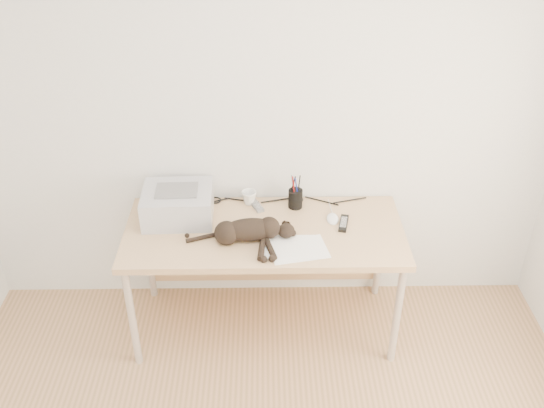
{
  "coord_description": "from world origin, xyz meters",
  "views": [
    {
      "loc": [
        0.0,
        -1.44,
        2.74
      ],
      "look_at": [
        0.04,
        1.34,
        0.95
      ],
      "focal_mm": 40.0,
      "sensor_mm": 36.0,
      "label": 1
    }
  ],
  "objects_px": {
    "mouse": "(333,217)",
    "cat": "(246,232)",
    "mug": "(249,198)",
    "pen_cup": "(295,198)",
    "desk": "(264,240)",
    "printer": "(178,204)"
  },
  "relations": [
    {
      "from": "pen_cup",
      "to": "mouse",
      "type": "bearing_deg",
      "value": -33.83
    },
    {
      "from": "mouse",
      "to": "cat",
      "type": "bearing_deg",
      "value": -157.18
    },
    {
      "from": "printer",
      "to": "cat",
      "type": "relative_size",
      "value": 0.67
    },
    {
      "from": "mug",
      "to": "mouse",
      "type": "relative_size",
      "value": 0.76
    },
    {
      "from": "printer",
      "to": "pen_cup",
      "type": "distance_m",
      "value": 0.7
    },
    {
      "from": "desk",
      "to": "cat",
      "type": "xyz_separation_m",
      "value": [
        -0.1,
        -0.19,
        0.19
      ]
    },
    {
      "from": "desk",
      "to": "mug",
      "type": "height_order",
      "value": "mug"
    },
    {
      "from": "pen_cup",
      "to": "mouse",
      "type": "xyz_separation_m",
      "value": [
        0.21,
        -0.14,
        -0.04
      ]
    },
    {
      "from": "mug",
      "to": "pen_cup",
      "type": "height_order",
      "value": "pen_cup"
    },
    {
      "from": "desk",
      "to": "pen_cup",
      "type": "distance_m",
      "value": 0.31
    },
    {
      "from": "desk",
      "to": "pen_cup",
      "type": "xyz_separation_m",
      "value": [
        0.19,
        0.15,
        0.19
      ]
    },
    {
      "from": "mug",
      "to": "desk",
      "type": "bearing_deg",
      "value": -64.9
    },
    {
      "from": "printer",
      "to": "pen_cup",
      "type": "xyz_separation_m",
      "value": [
        0.69,
        0.1,
        -0.03
      ]
    },
    {
      "from": "cat",
      "to": "pen_cup",
      "type": "distance_m",
      "value": 0.45
    },
    {
      "from": "printer",
      "to": "mug",
      "type": "xyz_separation_m",
      "value": [
        0.41,
        0.14,
        -0.05
      ]
    },
    {
      "from": "desk",
      "to": "mug",
      "type": "distance_m",
      "value": 0.28
    },
    {
      "from": "desk",
      "to": "pen_cup",
      "type": "relative_size",
      "value": 7.29
    },
    {
      "from": "mouse",
      "to": "desk",
      "type": "bearing_deg",
      "value": -177.38
    },
    {
      "from": "desk",
      "to": "printer",
      "type": "height_order",
      "value": "printer"
    },
    {
      "from": "mug",
      "to": "pen_cup",
      "type": "xyz_separation_m",
      "value": [
        0.28,
        -0.04,
        0.02
      ]
    },
    {
      "from": "pen_cup",
      "to": "desk",
      "type": "bearing_deg",
      "value": -141.11
    },
    {
      "from": "desk",
      "to": "printer",
      "type": "distance_m",
      "value": 0.55
    }
  ]
}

